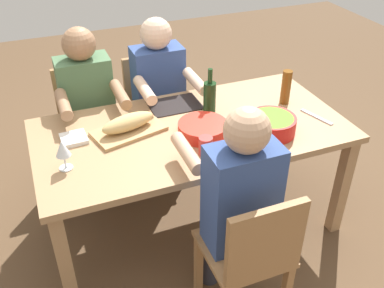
# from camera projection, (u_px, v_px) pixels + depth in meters

# --- Properties ---
(ground_plane) EXTENTS (8.00, 8.00, 0.00)m
(ground_plane) POSITION_uv_depth(u_px,v_px,m) (192.00, 221.00, 2.97)
(ground_plane) COLOR brown
(dining_table) EXTENTS (1.80, 0.91, 0.74)m
(dining_table) POSITION_uv_depth(u_px,v_px,m) (192.00, 140.00, 2.60)
(dining_table) COLOR #A87F56
(dining_table) RESTS_ON ground_plane
(chair_near_center) EXTENTS (0.40, 0.40, 0.85)m
(chair_near_center) POSITION_uv_depth(u_px,v_px,m) (252.00, 254.00, 2.10)
(chair_near_center) COLOR #9E7044
(chair_near_center) RESTS_ON ground_plane
(diner_near_center) EXTENTS (0.41, 0.53, 1.20)m
(diner_near_center) POSITION_uv_depth(u_px,v_px,m) (237.00, 196.00, 2.12)
(diner_near_center) COLOR #2D2D38
(diner_near_center) RESTS_ON ground_plane
(chair_far_left) EXTENTS (0.40, 0.40, 0.85)m
(chair_far_left) POSITION_uv_depth(u_px,v_px,m) (88.00, 119.00, 3.15)
(chair_far_left) COLOR #9E7044
(chair_far_left) RESTS_ON ground_plane
(diner_far_left) EXTENTS (0.41, 0.53, 1.20)m
(diner_far_left) POSITION_uv_depth(u_px,v_px,m) (89.00, 104.00, 2.89)
(diner_far_left) COLOR #2D2D38
(diner_far_left) RESTS_ON ground_plane
(chair_far_center) EXTENTS (0.40, 0.40, 0.85)m
(chair_far_center) POSITION_uv_depth(u_px,v_px,m) (154.00, 107.00, 3.30)
(chair_far_center) COLOR #9E7044
(chair_far_center) RESTS_ON ground_plane
(diner_far_center) EXTENTS (0.41, 0.53, 1.20)m
(diner_far_center) POSITION_uv_depth(u_px,v_px,m) (160.00, 91.00, 3.04)
(diner_far_center) COLOR #2D2D38
(diner_far_center) RESTS_ON ground_plane
(serving_bowl_salad) EXTENTS (0.28, 0.28, 0.10)m
(serving_bowl_salad) POSITION_uv_depth(u_px,v_px,m) (271.00, 124.00, 2.49)
(serving_bowl_salad) COLOR red
(serving_bowl_salad) RESTS_ON dining_table
(serving_bowl_pasta) EXTENTS (0.28, 0.28, 0.07)m
(serving_bowl_pasta) POSITION_uv_depth(u_px,v_px,m) (203.00, 128.00, 2.48)
(serving_bowl_pasta) COLOR red
(serving_bowl_pasta) RESTS_ON dining_table
(cutting_board) EXTENTS (0.44, 0.31, 0.02)m
(cutting_board) POSITION_uv_depth(u_px,v_px,m) (129.00, 131.00, 2.51)
(cutting_board) COLOR tan
(cutting_board) RESTS_ON dining_table
(bread_loaf) EXTENTS (0.34, 0.19, 0.09)m
(bread_loaf) POSITION_uv_depth(u_px,v_px,m) (128.00, 123.00, 2.48)
(bread_loaf) COLOR tan
(bread_loaf) RESTS_ON cutting_board
(wine_bottle) EXTENTS (0.08, 0.08, 0.29)m
(wine_bottle) POSITION_uv_depth(u_px,v_px,m) (210.00, 97.00, 2.65)
(wine_bottle) COLOR #193819
(wine_bottle) RESTS_ON dining_table
(beer_bottle) EXTENTS (0.06, 0.06, 0.22)m
(beer_bottle) POSITION_uv_depth(u_px,v_px,m) (286.00, 87.00, 2.75)
(beer_bottle) COLOR brown
(beer_bottle) RESTS_ON dining_table
(wine_glass) EXTENTS (0.08, 0.08, 0.17)m
(wine_glass) POSITION_uv_depth(u_px,v_px,m) (63.00, 150.00, 2.17)
(wine_glass) COLOR silver
(wine_glass) RESTS_ON dining_table
(cup_near_center) EXTENTS (0.07, 0.07, 0.10)m
(cup_near_center) POSITION_uv_depth(u_px,v_px,m) (206.00, 146.00, 2.31)
(cup_near_center) COLOR red
(cup_near_center) RESTS_ON dining_table
(fork_near_center) EXTENTS (0.02, 0.17, 0.01)m
(fork_near_center) POSITION_uv_depth(u_px,v_px,m) (188.00, 161.00, 2.28)
(fork_near_center) COLOR silver
(fork_near_center) RESTS_ON dining_table
(placemat_far_center) EXTENTS (0.32, 0.23, 0.01)m
(placemat_far_center) POSITION_uv_depth(u_px,v_px,m) (175.00, 105.00, 2.78)
(placemat_far_center) COLOR black
(placemat_far_center) RESTS_ON dining_table
(carving_knife) EXTENTS (0.09, 0.23, 0.01)m
(carving_knife) POSITION_uv_depth(u_px,v_px,m) (316.00, 117.00, 2.66)
(carving_knife) COLOR silver
(carving_knife) RESTS_ON dining_table
(napkin_stack) EXTENTS (0.15, 0.15, 0.02)m
(napkin_stack) POSITION_uv_depth(u_px,v_px,m) (74.00, 139.00, 2.44)
(napkin_stack) COLOR white
(napkin_stack) RESTS_ON dining_table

